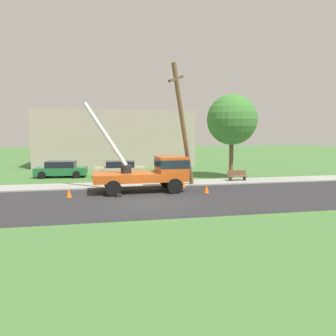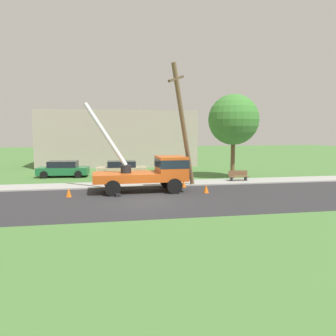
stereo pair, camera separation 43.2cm
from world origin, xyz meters
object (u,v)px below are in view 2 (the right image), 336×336
utility_truck (152,171)px  parked_sedan_tan (122,169)px  leaning_utility_pole (183,125)px  traffic_cone_ahead (206,189)px  roadside_tree_near (234,120)px  traffic_cone_curbside (184,184)px  parked_sedan_green (63,169)px  traffic_cone_behind (69,192)px  park_bench (238,176)px

utility_truck → parked_sedan_tan: size_ratio=1.53×
leaning_utility_pole → traffic_cone_ahead: bearing=-65.3°
roadside_tree_near → traffic_cone_curbside: bearing=-143.8°
parked_sedan_green → parked_sedan_tan: 5.20m
traffic_cone_behind → parked_sedan_tan: 9.55m
utility_truck → traffic_cone_behind: utility_truck is taller
utility_truck → traffic_cone_behind: bearing=-169.1°
traffic_cone_behind → roadside_tree_near: (13.07, 6.00, 4.74)m
leaning_utility_pole → park_bench: 6.73m
utility_truck → roadside_tree_near: bearing=32.9°
leaning_utility_pole → traffic_cone_behind: (-7.74, -2.00, -4.18)m
utility_truck → traffic_cone_curbside: 2.91m
leaning_utility_pole → parked_sedan_tan: (-4.07, 6.81, -3.74)m
parked_sedan_green → parked_sedan_tan: size_ratio=1.02×
leaning_utility_pole → roadside_tree_near: leaning_utility_pole is taller
traffic_cone_curbside → park_bench: park_bench is taller
parked_sedan_tan → park_bench: parked_sedan_tan is taller
utility_truck → parked_sedan_green: size_ratio=1.50×
park_bench → parked_sedan_green: bearing=158.3°
traffic_cone_ahead → traffic_cone_behind: size_ratio=1.00×
leaning_utility_pole → parked_sedan_green: leaning_utility_pole is taller
utility_truck → parked_sedan_tan: utility_truck is taller
traffic_cone_curbside → parked_sedan_green: size_ratio=0.12×
parked_sedan_tan → park_bench: bearing=-28.0°
utility_truck → park_bench: size_ratio=4.26×
traffic_cone_ahead → park_bench: park_bench is taller
utility_truck → traffic_cone_ahead: utility_truck is taller
traffic_cone_behind → leaning_utility_pole: bearing=14.5°
leaning_utility_pole → utility_truck: bearing=-157.7°
parked_sedan_green → traffic_cone_behind: bearing=-81.3°
leaning_utility_pole → parked_sedan_green: (-9.20, 7.64, -3.74)m
traffic_cone_curbside → parked_sedan_tan: parked_sedan_tan is taller
utility_truck → leaning_utility_pole: leaning_utility_pole is taller
utility_truck → park_bench: (7.39, 2.93, -0.95)m
roadside_tree_near → traffic_cone_behind: bearing=-155.3°
parked_sedan_tan → park_bench: 10.32m
utility_truck → park_bench: utility_truck is taller
parked_sedan_tan → roadside_tree_near: bearing=-16.6°
traffic_cone_ahead → traffic_cone_behind: same height
traffic_cone_behind → traffic_cone_curbside: (7.82, 2.16, 0.00)m
traffic_cone_curbside → utility_truck: bearing=-155.2°
leaning_utility_pole → traffic_cone_curbside: leaning_utility_pole is taller
parked_sedan_tan → traffic_cone_behind: bearing=-112.6°
parked_sedan_green → parked_sedan_tan: (5.14, -0.83, 0.00)m
traffic_cone_ahead → parked_sedan_green: 14.24m
traffic_cone_ahead → park_bench: bearing=46.5°
traffic_cone_behind → parked_sedan_green: parked_sedan_green is taller
traffic_cone_curbside → traffic_cone_ahead: bearing=-68.5°
leaning_utility_pole → traffic_cone_behind: bearing=-165.5°
leaning_utility_pole → parked_sedan_tan: bearing=120.8°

